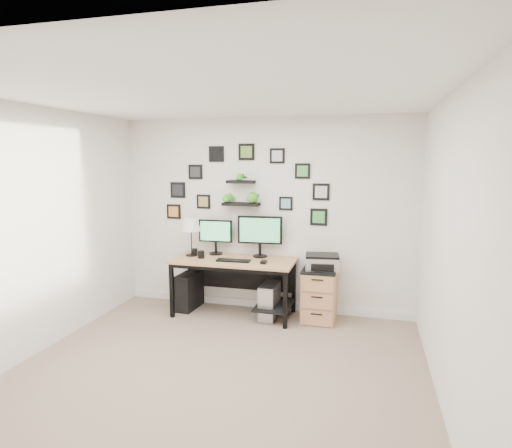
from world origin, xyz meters
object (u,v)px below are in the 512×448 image
(monitor_right, at_px, (260,233))
(printer, at_px, (322,262))
(file_cabinet, at_px, (319,295))
(pc_tower_black, at_px, (189,291))
(pc_tower_grey, at_px, (269,301))
(monitor_left, at_px, (216,234))
(mug, at_px, (201,254))
(table_lamp, at_px, (191,226))
(desk, at_px, (237,268))

(monitor_right, relative_size, printer, 1.32)
(printer, bearing_deg, file_cabinet, -166.40)
(pc_tower_black, relative_size, pc_tower_grey, 1.07)
(monitor_left, distance_m, mug, 0.37)
(monitor_right, distance_m, table_lamp, 0.94)
(pc_tower_grey, distance_m, printer, 0.86)
(pc_tower_grey, xyz_separation_m, printer, (0.66, 0.09, 0.54))
(table_lamp, relative_size, file_cabinet, 0.77)
(monitor_left, distance_m, monitor_right, 0.63)
(monitor_left, xyz_separation_m, pc_tower_grey, (0.81, -0.22, -0.80))
(monitor_left, relative_size, printer, 1.06)
(pc_tower_black, bearing_deg, pc_tower_grey, 0.22)
(mug, bearing_deg, pc_tower_grey, 2.94)
(table_lamp, bearing_deg, mug, -31.30)
(mug, bearing_deg, printer, 4.99)
(monitor_left, distance_m, table_lamp, 0.36)
(table_lamp, distance_m, printer, 1.81)
(monitor_left, bearing_deg, pc_tower_black, -156.75)
(monitor_right, relative_size, pc_tower_grey, 1.30)
(file_cabinet, xyz_separation_m, printer, (0.03, 0.01, 0.43))
(pc_tower_grey, bearing_deg, desk, 176.67)
(table_lamp, height_order, pc_tower_grey, table_lamp)
(table_lamp, distance_m, pc_tower_grey, 1.45)
(desk, xyz_separation_m, file_cabinet, (1.08, 0.06, -0.29))
(monitor_left, xyz_separation_m, mug, (-0.11, -0.27, -0.23))
(table_lamp, distance_m, pc_tower_black, 0.92)
(monitor_left, relative_size, mug, 4.83)
(monitor_right, height_order, file_cabinet, monitor_right)
(mug, bearing_deg, monitor_left, 68.25)
(pc_tower_black, bearing_deg, printer, 4.40)
(monitor_right, relative_size, table_lamp, 1.16)
(mug, height_order, printer, printer)
(mug, xyz_separation_m, pc_tower_grey, (0.92, 0.05, -0.57))
(monitor_right, relative_size, file_cabinet, 0.89)
(monitor_right, distance_m, pc_tower_grey, 0.90)
(mug, bearing_deg, monitor_right, 19.77)
(desk, xyz_separation_m, monitor_right, (0.26, 0.19, 0.45))
(desk, height_order, monitor_right, monitor_right)
(desk, xyz_separation_m, mug, (-0.48, -0.07, 0.17))
(pc_tower_black, xyz_separation_m, printer, (1.82, 0.02, 0.52))
(monitor_left, bearing_deg, mug, -111.75)
(pc_tower_black, bearing_deg, monitor_left, 27.12)
(pc_tower_grey, height_order, file_cabinet, file_cabinet)
(pc_tower_grey, bearing_deg, file_cabinet, 7.57)
(desk, distance_m, pc_tower_grey, 0.60)
(monitor_left, height_order, mug, monitor_left)
(monitor_left, height_order, pc_tower_grey, monitor_left)
(pc_tower_grey, relative_size, file_cabinet, 0.69)
(table_lamp, relative_size, mug, 5.19)
(monitor_right, height_order, mug, monitor_right)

